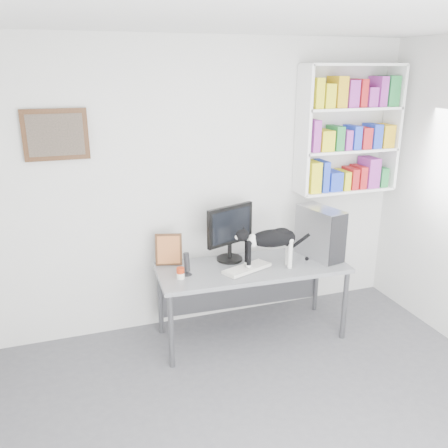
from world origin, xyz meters
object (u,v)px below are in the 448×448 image
at_px(pc_tower, 320,233).
at_px(soup_can, 180,273).
at_px(speaker, 187,264).
at_px(desk, 252,301).
at_px(bookshelf, 349,130).
at_px(cat, 270,248).
at_px(keyboard, 247,268).
at_px(monitor, 230,233).
at_px(leaning_print, 169,249).

bearing_deg(pc_tower, soup_can, 169.92).
relative_size(speaker, soup_can, 2.12).
bearing_deg(desk, bookshelf, 20.02).
xyz_separation_m(speaker, cat, (0.74, -0.10, 0.08)).
relative_size(pc_tower, cat, 0.78).
xyz_separation_m(keyboard, speaker, (-0.53, 0.08, 0.09)).
height_order(monitor, keyboard, monitor).
relative_size(desk, speaker, 8.22).
distance_m(keyboard, pc_tower, 0.80).
bearing_deg(bookshelf, soup_can, -167.20).
xyz_separation_m(bookshelf, monitor, (-1.28, -0.16, -0.87)).
relative_size(desk, keyboard, 3.83).
distance_m(desk, keyboard, 0.39).
bearing_deg(bookshelf, monitor, -172.87).
xyz_separation_m(desk, speaker, (-0.61, 0.01, 0.46)).
xyz_separation_m(keyboard, leaning_print, (-0.62, 0.35, 0.13)).
height_order(keyboard, soup_can, soup_can).
bearing_deg(monitor, bookshelf, -13.43).
xyz_separation_m(leaning_print, cat, (0.84, -0.37, 0.04)).
distance_m(desk, leaning_print, 0.91).
xyz_separation_m(keyboard, cat, (0.21, -0.02, 0.17)).
bearing_deg(pc_tower, monitor, 154.52).
xyz_separation_m(bookshelf, keyboard, (-1.22, -0.43, -1.12)).
height_order(keyboard, pc_tower, pc_tower).
bearing_deg(speaker, soup_can, -148.94).
height_order(bookshelf, keyboard, bookshelf).
bearing_deg(cat, bookshelf, 31.84).
relative_size(desk, pc_tower, 3.59).
height_order(bookshelf, monitor, bookshelf).
bearing_deg(leaning_print, keyboard, -14.42).
xyz_separation_m(speaker, soup_can, (-0.07, -0.06, -0.05)).
relative_size(desk, monitor, 3.19).
bearing_deg(monitor, pc_tower, -33.18).
xyz_separation_m(monitor, pc_tower, (0.83, -0.19, -0.03)).
bearing_deg(pc_tower, bookshelf, 24.57).
distance_m(monitor, cat, 0.41).
xyz_separation_m(pc_tower, cat, (-0.55, -0.10, -0.05)).
bearing_deg(monitor, desk, -73.95).
bearing_deg(soup_can, keyboard, -1.72).
bearing_deg(bookshelf, pc_tower, -142.58).
xyz_separation_m(desk, soup_can, (-0.68, -0.05, 0.41)).
distance_m(keyboard, leaning_print, 0.73).
bearing_deg(soup_can, desk, 4.47).
bearing_deg(speaker, cat, -15.57).
bearing_deg(leaning_print, cat, -8.95).
bearing_deg(soup_can, speaker, 39.14).
bearing_deg(keyboard, leaning_print, 130.02).
bearing_deg(bookshelf, speaker, -168.52).
relative_size(speaker, cat, 0.34).
bearing_deg(monitor, keyboard, -96.76).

